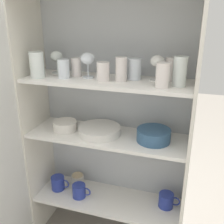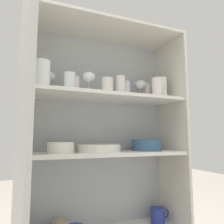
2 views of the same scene
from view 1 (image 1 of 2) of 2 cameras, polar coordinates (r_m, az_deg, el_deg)
cupboard_back_panel at (r=1.73m, az=0.56°, el=-3.11°), size 0.98×0.02×1.54m
cupboard_side_left at (r=1.79m, az=-15.92°, el=-3.10°), size 0.02×0.34×1.54m
cupboard_side_right at (r=1.52m, az=16.43°, el=-7.55°), size 0.02×0.34×1.54m
shelf_board_lower at (r=1.84m, az=-1.04°, el=-18.57°), size 0.94×0.30×0.02m
shelf_board_middle at (r=1.59m, az=-1.16°, el=-5.30°), size 0.94×0.30×0.02m
shelf_board_upper at (r=1.47m, az=-1.25°, el=6.73°), size 0.94×0.30×0.02m
tumbler_glass_0 at (r=1.55m, az=-7.81°, el=9.68°), size 0.06×0.06×0.11m
tumbler_glass_1 at (r=1.47m, az=12.70°, el=9.11°), size 0.06×0.06×0.12m
tumbler_glass_2 at (r=1.43m, az=-1.95°, el=8.80°), size 0.07×0.07×0.10m
tumbler_glass_3 at (r=1.56m, az=-16.02°, el=9.84°), size 0.08×0.08×0.15m
tumbler_glass_4 at (r=1.51m, az=-10.49°, el=9.24°), size 0.07×0.07×0.11m
tumbler_glass_5 at (r=1.36m, az=14.54°, el=8.54°), size 0.07×0.07×0.15m
tumbler_glass_6 at (r=1.31m, az=10.95°, el=7.85°), size 0.07×0.07×0.12m
tumbler_glass_7 at (r=1.42m, az=2.01°, el=9.29°), size 0.06×0.06×0.13m
tumbler_glass_8 at (r=1.47m, az=4.91°, el=9.32°), size 0.08×0.08×0.12m
wine_glass_0 at (r=1.44m, az=9.87°, el=10.53°), size 0.08×0.08×0.14m
wine_glass_1 at (r=1.65m, az=-11.99°, el=11.53°), size 0.07×0.07×0.13m
wine_glass_2 at (r=1.49m, az=-5.31°, el=11.27°), size 0.08×0.08×0.14m
plate_stack_white at (r=1.59m, az=-2.76°, el=-4.00°), size 0.26×0.26×0.04m
mixing_bowl_large at (r=1.51m, az=9.04°, el=-4.90°), size 0.19×0.19×0.07m
serving_bowl_small at (r=1.66m, az=-10.21°, el=-2.84°), size 0.15×0.15×0.06m
coffee_mug_primary at (r=1.84m, az=-7.13°, el=-16.66°), size 0.13×0.09×0.09m
coffee_mug_extra_1 at (r=1.78m, az=11.75°, el=-18.29°), size 0.13×0.09×0.09m
coffee_mug_extra_2 at (r=1.93m, az=-11.63°, el=-14.89°), size 0.13×0.09×0.10m
storage_jar at (r=1.94m, az=-7.48°, el=-14.47°), size 0.09×0.09×0.09m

